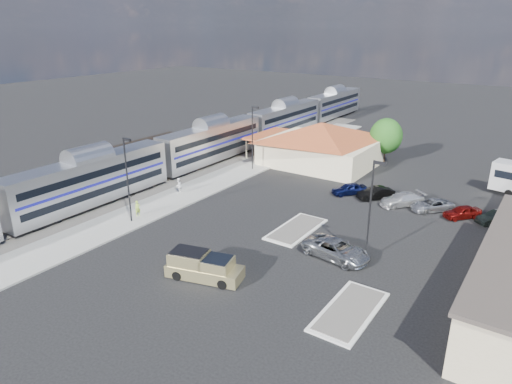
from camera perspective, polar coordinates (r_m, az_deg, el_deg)
The scene contains 22 objects.
ground at distance 46.18m, azimuth -0.50°, elevation -4.45°, with size 280.00×280.00×0.00m, color black.
railbed at distance 64.76m, azimuth -11.84°, elevation 2.49°, with size 16.00×100.00×0.12m, color #4C4944.
platform at distance 57.43m, azimuth -6.95°, elevation 0.53°, with size 5.50×92.00×0.18m, color gray.
passenger_train at distance 67.45m, azimuth -5.51°, elevation 6.02°, with size 3.00×104.00×5.55m.
freight_cars at distance 66.16m, azimuth -13.97°, elevation 4.39°, with size 2.80×46.00×4.00m.
station_depot at distance 67.03m, azimuth 8.04°, elevation 6.06°, with size 18.35×12.24×6.20m.
traffic_island_south at distance 45.77m, azimuth 5.07°, elevation -4.62°, with size 3.30×7.50×0.21m.
traffic_island_north at distance 34.15m, azimuth 11.64°, elevation -14.36°, with size 3.30×7.50×0.21m.
lamp_plat_s at distance 47.11m, azimuth -15.77°, elevation 2.23°, with size 1.08×0.25×9.00m.
lamp_plat_n at distance 62.91m, azimuth -0.39°, elevation 7.39°, with size 1.08×0.25×9.00m.
lamp_lot at distance 39.03m, azimuth 14.24°, elevation -1.34°, with size 1.08×0.25×9.00m.
tree_depot at distance 69.50m, azimuth 15.93°, elevation 6.74°, with size 4.71×4.71×6.63m.
pickup_truck at distance 37.20m, azimuth -6.44°, elevation -9.30°, with size 6.50×3.75×2.12m.
suv at distance 40.62m, azimuth 10.01°, elevation -7.08°, with size 2.80×6.07×1.69m, color #989CA0.
person_a at distance 49.79m, azimuth -14.58°, elevation -1.98°, with size 0.61×0.40×1.67m, color #A7CC3F.
person_b at distance 55.56m, azimuth -9.65°, elevation 0.82°, with size 0.90×0.70×1.85m, color white.
parked_car_a at distance 55.91m, azimuth 11.55°, elevation 0.39°, with size 1.68×4.18×1.43m, color #0C123C.
parked_car_b at distance 55.12m, azimuth 14.72°, elevation -0.15°, with size 1.53×4.38×1.44m, color black.
parked_car_c at distance 53.97m, azimuth 17.79°, elevation -0.88°, with size 2.09×5.14×1.49m, color silver.
parked_car_d at distance 53.57m, azimuth 21.12°, elevation -1.54°, with size 2.19×4.76×1.32m, color #919499.
parked_car_e at distance 52.78m, azimuth 24.39°, elevation -2.31°, with size 1.61×4.01×1.36m, color maroon.
parked_car_f at distance 52.73m, azimuth 27.83°, elevation -2.89°, with size 1.44×4.13×1.36m, color black.
Camera 1 is at (23.95, -34.50, 19.21)m, focal length 32.00 mm.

